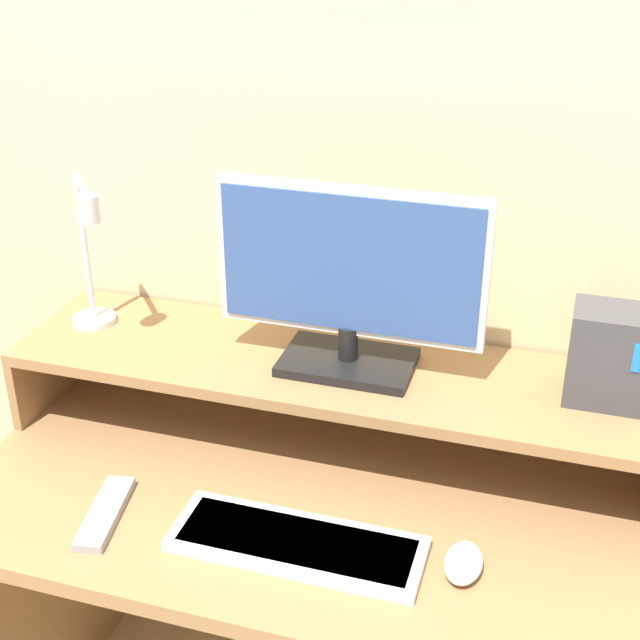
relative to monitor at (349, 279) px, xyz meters
The scene contains 9 objects.
wall_back 0.28m from the monitor, 95.81° to the left, with size 6.00×0.05×2.50m.
desk 0.57m from the monitor, 96.56° to the right, with size 1.22×0.65×0.71m.
monitor_shelf 0.20m from the monitor, behind, with size 1.22×0.31×0.17m.
monitor is the anchor object (origin of this frame).
desk_lamp 0.50m from the monitor, behind, with size 0.14×0.16×0.31m.
router_dock 0.46m from the monitor, ahead, with size 0.14×0.10×0.17m.
keyboard 0.45m from the monitor, 89.31° to the right, with size 0.41×0.14×0.02m.
mouse 0.51m from the monitor, 46.80° to the right, with size 0.06×0.10×0.03m.
remote_control 0.57m from the monitor, 134.75° to the right, with size 0.08×0.19×0.02m.
Camera 1 is at (0.38, -0.87, 1.68)m, focal length 50.00 mm.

